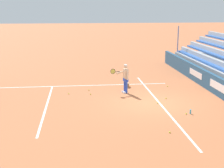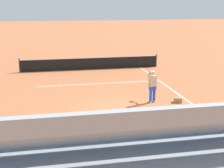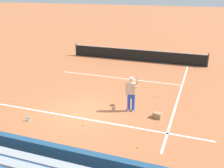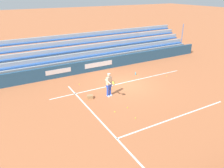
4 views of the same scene
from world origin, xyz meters
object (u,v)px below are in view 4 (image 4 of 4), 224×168
at_px(tennis_ball_far_right, 137,75).
at_px(water_bottle, 135,74).
at_px(tennis_ball_toward_net, 126,83).
at_px(tennis_ball_near_player, 79,84).
at_px(tennis_ball_midcourt, 135,118).
at_px(tennis_ball_on_baseline, 113,82).
at_px(ball_box_cardboard, 90,97).
at_px(tennis_ball_far_left, 115,112).
at_px(tennis_ball_stray_back, 167,76).
at_px(tennis_player, 109,85).
at_px(tennis_ball_by_box, 127,108).

xyz_separation_m(tennis_ball_far_right, water_bottle, (0.05, -0.22, 0.08)).
xyz_separation_m(tennis_ball_toward_net, tennis_ball_near_player, (3.42, -1.54, 0.00)).
distance_m(tennis_ball_midcourt, tennis_ball_on_baseline, 5.70).
relative_size(ball_box_cardboard, tennis_ball_far_right, 6.06).
height_order(tennis_ball_far_left, water_bottle, water_bottle).
bearing_deg(water_bottle, tennis_ball_stray_back, 142.57).
relative_size(ball_box_cardboard, water_bottle, 1.82).
bearing_deg(ball_box_cardboard, tennis_player, 167.49).
relative_size(tennis_ball_stray_back, water_bottle, 0.30).
relative_size(tennis_ball_midcourt, water_bottle, 0.30).
relative_size(tennis_player, tennis_ball_far_right, 25.98).
xyz_separation_m(tennis_player, water_bottle, (-4.09, -2.57, -0.78)).
relative_size(tennis_ball_toward_net, tennis_ball_midcourt, 1.00).
bearing_deg(tennis_player, tennis_ball_toward_net, -148.46).
xyz_separation_m(tennis_player, tennis_ball_far_right, (-4.14, -2.35, -0.86)).
relative_size(tennis_ball_far_right, tennis_ball_far_left, 1.00).
distance_m(tennis_ball_toward_net, tennis_ball_far_left, 4.70).
relative_size(tennis_ball_near_player, tennis_ball_far_right, 1.00).
bearing_deg(tennis_player, tennis_ball_far_left, 70.53).
bearing_deg(tennis_ball_near_player, ball_box_cardboard, 84.79).
xyz_separation_m(ball_box_cardboard, tennis_ball_toward_net, (-3.66, -1.11, -0.10)).
height_order(tennis_ball_stray_back, water_bottle, water_bottle).
bearing_deg(tennis_ball_near_player, tennis_ball_far_left, 93.98).
bearing_deg(tennis_ball_near_player, tennis_ball_toward_net, 155.75).
distance_m(tennis_player, tennis_ball_midcourt, 3.48).
bearing_deg(tennis_ball_far_left, tennis_player, -109.47).
xyz_separation_m(tennis_ball_near_player, tennis_ball_midcourt, (-1.06, 6.32, 0.00)).
height_order(tennis_player, tennis_ball_midcourt, tennis_player).
xyz_separation_m(tennis_ball_midcourt, tennis_ball_far_right, (-4.20, -5.72, 0.00)).
xyz_separation_m(tennis_player, tennis_ball_on_baseline, (-1.55, -2.09, -0.86)).
distance_m(tennis_player, ball_box_cardboard, 1.59).
distance_m(tennis_ball_toward_net, tennis_ball_near_player, 3.75).
height_order(tennis_ball_toward_net, tennis_ball_by_box, same).
height_order(tennis_player, tennis_ball_near_player, tennis_player).
height_order(tennis_ball_near_player, tennis_ball_far_left, same).
relative_size(tennis_ball_far_right, tennis_ball_stray_back, 1.00).
bearing_deg(tennis_ball_on_baseline, tennis_ball_far_left, 61.45).
distance_m(tennis_ball_near_player, tennis_ball_by_box, 5.21).
distance_m(tennis_ball_near_player, tennis_ball_midcourt, 6.41).
relative_size(ball_box_cardboard, tennis_ball_near_player, 6.06).
height_order(tennis_player, tennis_ball_by_box, tennis_player).
xyz_separation_m(tennis_ball_on_baseline, tennis_ball_far_left, (2.31, 4.25, 0.00)).
height_order(tennis_ball_near_player, water_bottle, water_bottle).
bearing_deg(tennis_ball_on_baseline, tennis_ball_stray_back, 165.92).
relative_size(tennis_ball_midcourt, tennis_ball_on_baseline, 1.00).
bearing_deg(tennis_ball_near_player, water_bottle, 175.88).
bearing_deg(tennis_player, tennis_ball_far_right, -150.37).
bearing_deg(tennis_ball_on_baseline, tennis_ball_by_box, 72.20).
distance_m(tennis_ball_by_box, water_bottle, 6.07).
relative_size(tennis_ball_near_player, water_bottle, 0.30).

